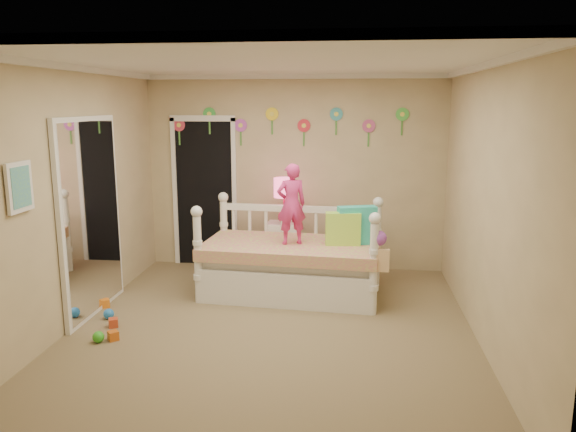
# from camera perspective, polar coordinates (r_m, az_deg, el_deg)

# --- Properties ---
(floor) EXTENTS (4.00, 4.50, 0.01)m
(floor) POSITION_cam_1_polar(r_m,az_deg,el_deg) (5.70, -1.73, -11.60)
(floor) COLOR #7F684C
(floor) RESTS_ON ground
(ceiling) EXTENTS (4.00, 4.50, 0.01)m
(ceiling) POSITION_cam_1_polar(r_m,az_deg,el_deg) (5.25, -1.90, 15.49)
(ceiling) COLOR white
(ceiling) RESTS_ON floor
(back_wall) EXTENTS (4.00, 0.01, 2.60)m
(back_wall) POSITION_cam_1_polar(r_m,az_deg,el_deg) (7.53, 0.68, 4.37)
(back_wall) COLOR tan
(back_wall) RESTS_ON floor
(left_wall) EXTENTS (0.01, 4.50, 2.60)m
(left_wall) POSITION_cam_1_polar(r_m,az_deg,el_deg) (5.95, -21.25, 1.68)
(left_wall) COLOR tan
(left_wall) RESTS_ON floor
(right_wall) EXTENTS (0.01, 4.50, 2.60)m
(right_wall) POSITION_cam_1_polar(r_m,az_deg,el_deg) (5.41, 19.65, 0.88)
(right_wall) COLOR tan
(right_wall) RESTS_ON floor
(crown_molding) EXTENTS (4.00, 4.50, 0.06)m
(crown_molding) POSITION_cam_1_polar(r_m,az_deg,el_deg) (5.25, -1.90, 15.16)
(crown_molding) COLOR white
(crown_molding) RESTS_ON ceiling
(daybed) EXTENTS (2.15, 1.27, 1.13)m
(daybed) POSITION_cam_1_polar(r_m,az_deg,el_deg) (6.56, 0.35, -3.26)
(daybed) COLOR white
(daybed) RESTS_ON floor
(pillow_turquoise) EXTENTS (0.47, 0.27, 0.44)m
(pillow_turquoise) POSITION_cam_1_polar(r_m,az_deg,el_deg) (6.48, 7.05, -0.94)
(pillow_turquoise) COLOR #23B19C
(pillow_turquoise) RESTS_ON daybed
(pillow_lime) EXTENTS (0.41, 0.18, 0.38)m
(pillow_lime) POSITION_cam_1_polar(r_m,az_deg,el_deg) (6.43, 5.64, -1.30)
(pillow_lime) COLOR #ABE746
(pillow_lime) RESTS_ON daybed
(child) EXTENTS (0.40, 0.33, 0.94)m
(child) POSITION_cam_1_polar(r_m,az_deg,el_deg) (6.38, 0.35, 1.22)
(child) COLOR #DD3282
(child) RESTS_ON daybed
(nightstand) EXTENTS (0.43, 0.33, 0.71)m
(nightstand) POSITION_cam_1_polar(r_m,az_deg,el_deg) (7.32, -0.40, -3.38)
(nightstand) COLOR white
(nightstand) RESTS_ON floor
(table_lamp) EXTENTS (0.27, 0.27, 0.58)m
(table_lamp) POSITION_cam_1_polar(r_m,az_deg,el_deg) (7.17, -0.41, 2.35)
(table_lamp) COLOR #FA2164
(table_lamp) RESTS_ON nightstand
(closet_doorway) EXTENTS (0.90, 0.04, 2.07)m
(closet_doorway) POSITION_cam_1_polar(r_m,az_deg,el_deg) (7.78, -8.54, 2.50)
(closet_doorway) COLOR black
(closet_doorway) RESTS_ON back_wall
(flower_decals) EXTENTS (3.40, 0.02, 0.50)m
(flower_decals) POSITION_cam_1_polar(r_m,az_deg,el_deg) (7.48, -0.01, 9.24)
(flower_decals) COLOR #B2668C
(flower_decals) RESTS_ON back_wall
(mirror_closet) EXTENTS (0.07, 1.30, 2.10)m
(mirror_closet) POSITION_cam_1_polar(r_m,az_deg,el_deg) (6.24, -19.49, -0.11)
(mirror_closet) COLOR white
(mirror_closet) RESTS_ON left_wall
(wall_picture) EXTENTS (0.05, 0.34, 0.42)m
(wall_picture) POSITION_cam_1_polar(r_m,az_deg,el_deg) (5.13, -25.78, 2.69)
(wall_picture) COLOR white
(wall_picture) RESTS_ON left_wall
(hanging_bag) EXTENTS (0.20, 0.16, 0.36)m
(hanging_bag) POSITION_cam_1_polar(r_m,az_deg,el_deg) (5.97, 9.27, -3.70)
(hanging_bag) COLOR beige
(hanging_bag) RESTS_ON daybed
(toy_scatter) EXTENTS (1.10, 1.46, 0.11)m
(toy_scatter) POSITION_cam_1_polar(r_m,az_deg,el_deg) (6.19, -17.41, -9.65)
(toy_scatter) COLOR #996666
(toy_scatter) RESTS_ON floor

